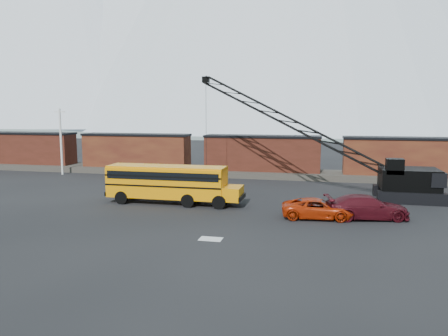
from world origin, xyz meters
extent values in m
plane|color=black|center=(0.00, 0.00, 0.00)|extent=(160.00, 160.00, 0.00)
cone|color=white|center=(-180.00, 260.00, 76.80)|extent=(240.00, 240.00, 160.00)
cone|color=white|center=(-260.00, 300.00, 67.20)|extent=(220.00, 220.00, 140.00)
cone|color=white|center=(40.00, 320.00, 76.80)|extent=(240.00, 240.00, 160.00)
cube|color=white|center=(0.00, 340.00, 12.00)|extent=(800.00, 80.00, 24.00)
cube|color=#4D473F|center=(0.00, 22.00, 0.35)|extent=(120.00, 5.00, 0.70)
cube|color=#4D1F15|center=(-32.00, 22.00, 2.70)|extent=(13.50, 2.90, 4.00)
cube|color=black|center=(-32.00, 22.00, 4.75)|extent=(13.70, 3.10, 0.25)
cube|color=black|center=(-36.20, 22.00, 1.00)|extent=(2.20, 2.40, 0.60)
cube|color=black|center=(-27.80, 22.00, 1.00)|extent=(2.20, 2.40, 0.60)
cube|color=#401712|center=(-16.00, 22.00, 2.70)|extent=(13.50, 2.90, 4.00)
cube|color=black|center=(-16.00, 22.00, 4.75)|extent=(13.70, 3.10, 0.25)
cube|color=black|center=(-20.20, 22.00, 1.00)|extent=(2.20, 2.40, 0.60)
cube|color=black|center=(-11.80, 22.00, 1.00)|extent=(2.20, 2.40, 0.60)
cube|color=#4D1F15|center=(0.00, 22.00, 2.70)|extent=(13.50, 2.90, 4.00)
cube|color=black|center=(0.00, 22.00, 4.75)|extent=(13.70, 3.10, 0.25)
cube|color=black|center=(-4.20, 22.00, 1.00)|extent=(2.20, 2.40, 0.60)
cube|color=black|center=(4.20, 22.00, 1.00)|extent=(2.20, 2.40, 0.60)
cube|color=#401712|center=(16.00, 22.00, 2.70)|extent=(13.50, 2.90, 4.00)
cube|color=black|center=(16.00, 22.00, 4.75)|extent=(13.70, 3.10, 0.25)
cube|color=black|center=(11.80, 22.00, 1.00)|extent=(2.20, 2.40, 0.60)
cube|color=black|center=(20.20, 22.00, 1.00)|extent=(2.20, 2.40, 0.60)
cylinder|color=silver|center=(-24.00, 18.00, 4.00)|extent=(0.24, 0.24, 8.00)
cube|color=silver|center=(-24.00, 18.00, 7.60)|extent=(1.40, 0.12, 0.12)
cube|color=silver|center=(0.50, -4.00, 0.01)|extent=(1.40, 0.90, 0.02)
cube|color=orange|center=(-5.72, 5.18, 1.80)|extent=(10.00, 2.50, 2.50)
cube|color=orange|center=(-0.12, 5.18, 1.10)|extent=(1.60, 2.30, 1.10)
cube|color=orange|center=(-5.72, 5.18, 3.10)|extent=(10.00, 2.30, 0.18)
cube|color=black|center=(-5.72, 3.92, 2.50)|extent=(9.60, 0.05, 0.65)
cube|color=black|center=(-5.72, 6.44, 2.50)|extent=(9.60, 0.05, 0.65)
cube|color=black|center=(0.73, 5.18, 0.80)|extent=(0.15, 2.45, 0.35)
cube|color=black|center=(-10.77, 5.18, 0.80)|extent=(0.15, 2.50, 0.35)
cylinder|color=black|center=(-9.32, 4.03, 0.55)|extent=(1.10, 0.35, 1.10)
cylinder|color=black|center=(-9.32, 6.33, 0.55)|extent=(1.10, 0.35, 1.10)
cylinder|color=black|center=(-3.52, 4.03, 0.55)|extent=(1.10, 0.35, 1.10)
cylinder|color=black|center=(-3.52, 6.33, 0.55)|extent=(1.10, 0.35, 1.10)
cylinder|color=black|center=(-0.92, 4.03, 0.55)|extent=(1.10, 0.35, 1.10)
cylinder|color=black|center=(-0.92, 6.33, 0.55)|extent=(1.10, 0.35, 1.10)
imported|color=#B22908|center=(6.80, 2.76, 0.72)|extent=(5.40, 2.84, 1.45)
imported|color=#430C14|center=(10.25, 3.40, 0.86)|extent=(6.31, 3.61, 1.72)
cube|color=black|center=(14.37, 9.49, 0.50)|extent=(5.50, 1.00, 1.00)
cube|color=black|center=(14.37, 12.69, 0.50)|extent=(5.50, 1.00, 1.00)
cube|color=black|center=(14.37, 11.09, 1.90)|extent=(4.80, 3.60, 1.80)
cube|color=black|center=(16.37, 11.09, 2.10)|extent=(1.20, 3.80, 1.20)
cube|color=black|center=(12.97, 9.89, 3.10)|extent=(1.40, 1.20, 1.30)
cube|color=black|center=(12.97, 9.34, 3.10)|extent=(1.20, 0.06, 0.90)
cube|color=black|center=(-4.70, 14.10, 10.86)|extent=(0.70, 0.50, 0.60)
cylinder|color=black|center=(-4.70, 14.10, 5.43)|extent=(0.04, 0.04, 10.56)
cube|color=black|center=(-4.70, 14.10, 0.35)|extent=(0.25, 0.25, 0.50)
camera|label=1|loc=(7.08, -29.01, 7.85)|focal=35.00mm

